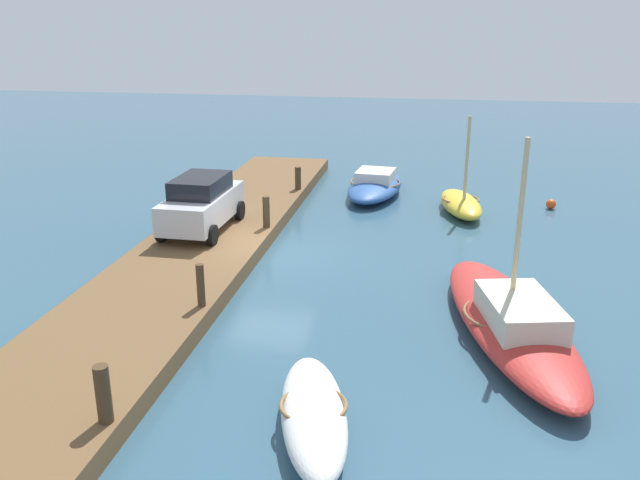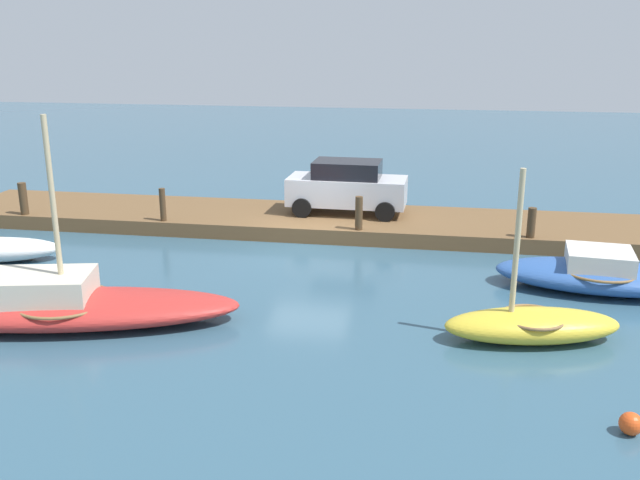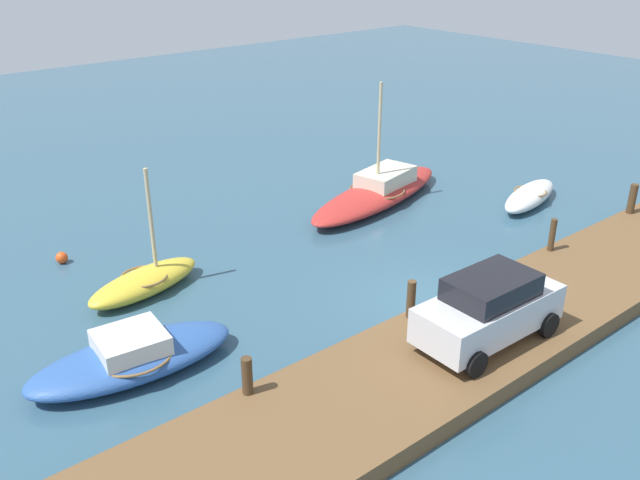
% 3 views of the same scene
% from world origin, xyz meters
% --- Properties ---
extents(ground_plane, '(84.00, 84.00, 0.00)m').
position_xyz_m(ground_plane, '(0.00, 0.00, 0.00)').
color(ground_plane, '#33566B').
extents(dock_platform, '(25.26, 3.72, 0.48)m').
position_xyz_m(dock_platform, '(0.00, -2.07, 0.24)').
color(dock_platform, brown).
rests_on(dock_platform, ground_plane).
extents(rowboat_yellow, '(3.93, 2.05, 3.73)m').
position_xyz_m(rowboat_yellow, '(-5.93, 5.98, 0.38)').
color(rowboat_yellow, gold).
rests_on(rowboat_yellow, ground_plane).
extents(motorboat_blue, '(5.26, 2.55, 1.07)m').
position_xyz_m(motorboat_blue, '(-7.96, 2.54, 0.43)').
color(motorboat_blue, '#2D569E').
rests_on(motorboat_blue, ground_plane).
extents(sailboat_red, '(8.05, 3.76, 4.70)m').
position_xyz_m(sailboat_red, '(4.37, 6.86, 0.46)').
color(sailboat_red, '#B72D28').
rests_on(sailboat_red, ground_plane).
extents(mooring_post_west, '(0.24, 0.24, 0.91)m').
position_xyz_m(mooring_post_west, '(-6.62, -0.46, 0.93)').
color(mooring_post_west, '#47331E').
rests_on(mooring_post_west, dock_platform).
extents(mooring_post_mid_west, '(0.23, 0.23, 1.05)m').
position_xyz_m(mooring_post_mid_west, '(-1.48, -0.46, 1.00)').
color(mooring_post_mid_west, '#47331E').
rests_on(mooring_post_mid_west, dock_platform).
extents(mooring_post_mid_east, '(0.20, 0.20, 1.07)m').
position_xyz_m(mooring_post_mid_east, '(4.89, -0.46, 1.01)').
color(mooring_post_mid_east, '#47331E').
rests_on(mooring_post_mid_east, dock_platform).
extents(mooring_post_east, '(0.27, 0.27, 1.08)m').
position_xyz_m(mooring_post_east, '(9.81, -0.46, 1.01)').
color(mooring_post_east, '#47331E').
rests_on(mooring_post_east, dock_platform).
extents(parked_car, '(3.96, 1.93, 1.78)m').
position_xyz_m(parked_car, '(-0.84, -2.44, 1.39)').
color(parked_car, silver).
rests_on(parked_car, dock_platform).
extents(marker_buoy, '(0.38, 0.38, 0.38)m').
position_xyz_m(marker_buoy, '(-7.11, 9.46, 0.19)').
color(marker_buoy, '#E54C19').
rests_on(marker_buoy, ground_plane).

